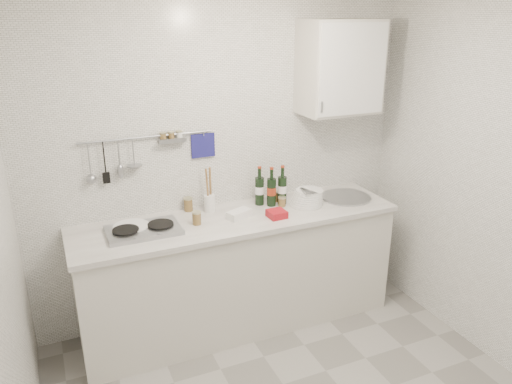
# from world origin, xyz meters

# --- Properties ---
(back_wall) EXTENTS (3.00, 0.02, 2.50)m
(back_wall) POSITION_xyz_m (0.00, 1.40, 1.25)
(back_wall) COLOR silver
(back_wall) RESTS_ON floor
(wall_left) EXTENTS (0.02, 2.80, 2.50)m
(wall_left) POSITION_xyz_m (-1.50, 0.00, 1.25)
(wall_left) COLOR silver
(wall_left) RESTS_ON floor
(counter) EXTENTS (2.44, 0.64, 0.96)m
(counter) POSITION_xyz_m (0.01, 1.10, 0.43)
(counter) COLOR beige
(counter) RESTS_ON floor
(wall_rail) EXTENTS (0.98, 0.09, 0.34)m
(wall_rail) POSITION_xyz_m (-0.60, 1.37, 1.43)
(wall_rail) COLOR #93969B
(wall_rail) RESTS_ON back_wall
(wall_cabinet) EXTENTS (0.60, 0.38, 0.70)m
(wall_cabinet) POSITION_xyz_m (0.90, 1.22, 1.95)
(wall_cabinet) COLOR beige
(wall_cabinet) RESTS_ON back_wall
(plate_stack_hob) EXTENTS (0.27, 0.26, 0.04)m
(plate_stack_hob) POSITION_xyz_m (-0.78, 1.16, 0.94)
(plate_stack_hob) COLOR #546DBE
(plate_stack_hob) RESTS_ON counter
(plate_stack_sink) EXTENTS (0.28, 0.27, 0.12)m
(plate_stack_sink) POSITION_xyz_m (0.60, 1.11, 0.97)
(plate_stack_sink) COLOR white
(plate_stack_sink) RESTS_ON counter
(wine_bottles) EXTENTS (0.24, 0.13, 0.31)m
(wine_bottles) POSITION_xyz_m (0.33, 1.22, 1.07)
(wine_bottles) COLOR black
(wine_bottles) RESTS_ON counter
(butter_dish) EXTENTS (0.21, 0.16, 0.06)m
(butter_dish) POSITION_xyz_m (0.00, 1.07, 0.95)
(butter_dish) COLOR white
(butter_dish) RESTS_ON counter
(strawberry_punnet) EXTENTS (0.13, 0.13, 0.05)m
(strawberry_punnet) POSITION_xyz_m (0.26, 0.97, 0.95)
(strawberry_punnet) COLOR #B51418
(strawberry_punnet) RESTS_ON counter
(utensil_crock) EXTENTS (0.09, 0.09, 0.35)m
(utensil_crock) POSITION_xyz_m (-0.16, 1.28, 1.00)
(utensil_crock) COLOR white
(utensil_crock) RESTS_ON counter
(jar_a) EXTENTS (0.07, 0.07, 0.11)m
(jar_a) POSITION_xyz_m (-0.31, 1.35, 0.97)
(jar_a) COLOR brown
(jar_a) RESTS_ON counter
(jar_b) EXTENTS (0.06, 0.06, 0.09)m
(jar_b) POSITION_xyz_m (0.39, 1.26, 0.96)
(jar_b) COLOR brown
(jar_b) RESTS_ON counter
(jar_c) EXTENTS (0.06, 0.06, 0.08)m
(jar_c) POSITION_xyz_m (0.39, 1.15, 0.96)
(jar_c) COLOR brown
(jar_c) RESTS_ON counter
(jar_d) EXTENTS (0.07, 0.07, 0.10)m
(jar_d) POSITION_xyz_m (-0.32, 1.08, 0.97)
(jar_d) COLOR brown
(jar_d) RESTS_ON counter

